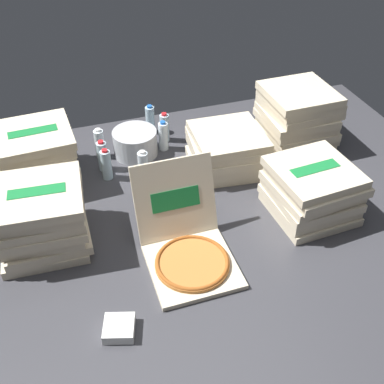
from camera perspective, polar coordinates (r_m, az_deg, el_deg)
The scene contains 16 objects.
ground_plane at distance 2.61m, azimuth 1.86°, elevation -3.63°, with size 3.20×2.40×0.02m, color #38383D.
open_pizza_box at distance 2.35m, azimuth -0.58°, elevation -6.40°, with size 0.42×0.57×0.42m.
pizza_stack_right_far at distance 2.93m, azimuth -18.07°, elevation 4.14°, with size 0.46×0.45×0.34m.
pizza_stack_left_mid at distance 2.65m, azimuth 14.24°, elevation 0.19°, with size 0.46×0.47×0.29m.
pizza_stack_left_near at distance 3.19m, azimuth 12.53°, elevation 8.80°, with size 0.45×0.44×0.39m.
pizza_stack_right_mid at distance 2.48m, azimuth -17.62°, elevation -2.93°, with size 0.47×0.47×0.34m.
pizza_stack_center_near at distance 2.93m, azimuth 4.13°, elevation 5.09°, with size 0.48×0.47×0.24m.
ice_bucket at distance 3.08m, azimuth -6.86°, elevation 5.91°, with size 0.28×0.28×0.17m, color #B7BABF.
water_bottle_0 at distance 3.11m, azimuth -3.48°, elevation 6.74°, with size 0.06×0.06×0.21m.
water_bottle_1 at distance 2.89m, azimuth -10.27°, elevation 3.26°, with size 0.06×0.06×0.21m.
water_bottle_2 at distance 3.08m, azimuth -11.05°, elevation 5.74°, with size 0.06×0.06×0.21m.
water_bottle_3 at distance 2.84m, azimuth -5.89°, elevation 3.10°, with size 0.06×0.06×0.21m.
water_bottle_4 at distance 3.29m, azimuth -5.06°, elevation 8.69°, with size 0.06×0.06×0.21m.
water_bottle_5 at distance 3.20m, azimuth -3.34°, elevation 7.75°, with size 0.06×0.06×0.21m.
water_bottle_6 at distance 2.96m, azimuth -10.72°, elevation 4.28°, with size 0.06×0.06×0.21m.
napkin_pile at distance 2.14m, azimuth -8.77°, elevation -15.91°, with size 0.13×0.13×0.05m, color white.
Camera 1 is at (-0.68, -1.79, 1.76)m, focal length 44.28 mm.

